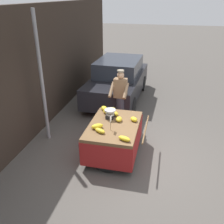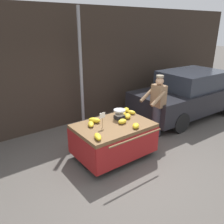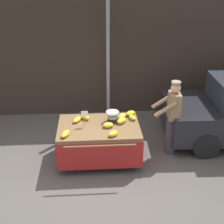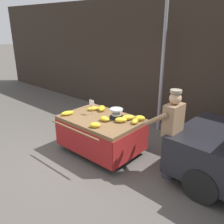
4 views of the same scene
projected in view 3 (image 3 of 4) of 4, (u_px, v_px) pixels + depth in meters
The scene contains 16 objects.
ground_plane at pixel (94, 174), 6.46m from camera, with size 60.00×60.00×0.00m, color #514C47.
back_wall at pixel (90, 52), 8.41m from camera, with size 16.00×0.24×3.46m, color #332821.
street_pole at pixel (108, 59), 7.97m from camera, with size 0.09×0.09×3.40m, color gray.
banana_cart at pixel (99, 135), 6.67m from camera, with size 1.73×1.39×0.83m.
weighing_scale at pixel (113, 117), 6.70m from camera, with size 0.28×0.28×0.24m.
price_sign at pixel (85, 115), 6.47m from camera, with size 0.14×0.01×0.34m.
banana_bunch_0 at pixel (113, 134), 6.18m from camera, with size 0.14×0.21×0.10m, color gold.
banana_bunch_1 at pixel (108, 125), 6.50m from camera, with size 0.16×0.22×0.10m, color gold.
banana_bunch_2 at pixel (65, 134), 6.18m from camera, with size 0.13×0.29×0.10m, color gold.
banana_bunch_3 at pixel (132, 117), 6.82m from camera, with size 0.12×0.23×0.09m, color gold.
banana_bunch_4 at pixel (122, 116), 6.86m from camera, with size 0.15×0.28×0.11m, color gold.
banana_bunch_5 at pixel (85, 116), 6.84m from camera, with size 0.14×0.28×0.12m, color gold.
banana_bunch_6 at pixel (121, 121), 6.67m from camera, with size 0.15×0.25×0.11m, color gold.
banana_bunch_7 at pixel (131, 113), 6.99m from camera, with size 0.15×0.23×0.11m, color gold.
banana_bunch_8 at pixel (77, 120), 6.73m from camera, with size 0.13×0.28×0.09m, color gold.
vendor_person at pixel (172, 118), 6.81m from camera, with size 0.59×0.53×1.71m.
Camera 3 is at (0.01, -5.27, 3.97)m, focal length 50.41 mm.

